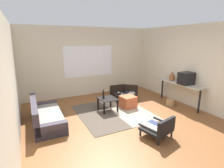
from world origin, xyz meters
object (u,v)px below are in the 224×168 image
at_px(armchair_by_window, 118,93).
at_px(armchair_striped_foreground, 159,128).
at_px(coffee_table, 108,101).
at_px(glass_bottle, 103,94).
at_px(clay_vase, 172,77).
at_px(crt_television, 186,78).
at_px(console_shelf, 180,85).
at_px(armchair_corner, 129,93).
at_px(wicker_basket, 170,102).
at_px(ottoman_orange, 128,102).
at_px(couch, 45,117).

height_order(armchair_by_window, armchair_striped_foreground, armchair_striped_foreground).
height_order(coffee_table, glass_bottle, glass_bottle).
relative_size(armchair_by_window, clay_vase, 2.15).
xyz_separation_m(armchair_by_window, armchair_striped_foreground, (-0.49, -2.80, 0.03)).
height_order(armchair_striped_foreground, glass_bottle, glass_bottle).
bearing_deg(crt_television, console_shelf, 89.25).
bearing_deg(armchair_by_window, clay_vase, -34.19).
xyz_separation_m(armchair_corner, wicker_basket, (0.90, -1.26, -0.13)).
relative_size(armchair_striped_foreground, armchair_corner, 0.86).
distance_m(ottoman_orange, crt_television, 2.05).
xyz_separation_m(armchair_by_window, ottoman_orange, (-0.13, -0.89, -0.03)).
relative_size(armchair_corner, glass_bottle, 3.08).
xyz_separation_m(armchair_striped_foreground, armchair_corner, (0.89, 2.68, -0.02)).
xyz_separation_m(armchair_striped_foreground, clay_vase, (2.07, 1.73, 0.65)).
relative_size(clay_vase, wicker_basket, 1.01).
height_order(couch, crt_television, crt_television).
height_order(console_shelf, crt_television, crt_television).
bearing_deg(couch, crt_television, -10.40).
height_order(armchair_corner, console_shelf, console_shelf).
relative_size(ottoman_orange, crt_television, 1.03).
xyz_separation_m(armchair_corner, glass_bottle, (-1.32, -0.54, 0.29)).
xyz_separation_m(ottoman_orange, crt_television, (1.71, -0.80, 0.79)).
xyz_separation_m(armchair_striped_foreground, glass_bottle, (-0.43, 2.14, 0.27)).
height_order(couch, armchair_striped_foreground, couch).
relative_size(crt_television, clay_vase, 1.51).
bearing_deg(armchair_by_window, wicker_basket, -47.03).
height_order(ottoman_orange, console_shelf, console_shelf).
bearing_deg(ottoman_orange, crt_television, -25.23).
height_order(coffee_table, armchair_corner, armchair_corner).
bearing_deg(console_shelf, couch, 172.71).
relative_size(armchair_by_window, armchair_corner, 0.75).
height_order(clay_vase, glass_bottle, clay_vase).
xyz_separation_m(coffee_table, console_shelf, (2.43, -0.63, 0.37)).
bearing_deg(armchair_striped_foreground, crt_television, 28.29).
xyz_separation_m(couch, console_shelf, (4.32, -0.55, 0.50)).
distance_m(armchair_by_window, wicker_basket, 1.90).
bearing_deg(glass_bottle, armchair_corner, 22.27).
relative_size(coffee_table, glass_bottle, 2.10).
distance_m(coffee_table, armchair_corner, 1.43).
bearing_deg(glass_bottle, clay_vase, -9.26).
xyz_separation_m(armchair_striped_foreground, crt_television, (2.07, 1.11, 0.74)).
bearing_deg(ottoman_orange, armchair_by_window, 81.82).
bearing_deg(armchair_striped_foreground, console_shelf, 33.16).
relative_size(clay_vase, glass_bottle, 1.08).
bearing_deg(coffee_table, armchair_striped_foreground, -79.71).
relative_size(couch, wicker_basket, 6.08).
height_order(armchair_by_window, crt_television, crt_television).
bearing_deg(crt_television, armchair_striped_foreground, -151.71).
height_order(armchair_by_window, console_shelf, console_shelf).
xyz_separation_m(armchair_corner, clay_vase, (1.19, -0.95, 0.67)).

